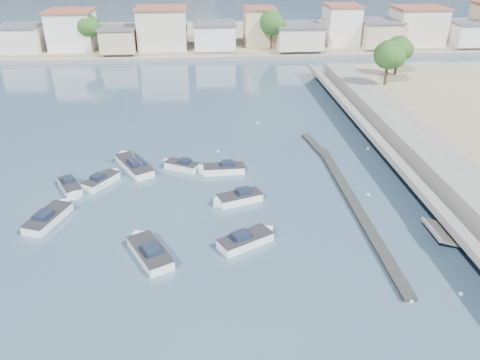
# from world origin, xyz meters

# --- Properties ---
(ground) EXTENTS (400.00, 400.00, 0.00)m
(ground) POSITION_xyz_m (0.00, 40.00, 0.00)
(ground) COLOR #2C4358
(ground) RESTS_ON ground
(seawall_walkway) EXTENTS (5.00, 90.00, 1.80)m
(seawall_walkway) POSITION_xyz_m (18.50, 13.00, 0.90)
(seawall_walkway) COLOR slate
(seawall_walkway) RESTS_ON ground
(breakwater) EXTENTS (2.00, 31.02, 0.35)m
(breakwater) POSITION_xyz_m (6.90, 12.69, 0.17)
(breakwater) COLOR black
(breakwater) RESTS_ON ground
(far_shore_land) EXTENTS (160.00, 40.00, 1.40)m
(far_shore_land) POSITION_xyz_m (0.00, 92.00, 0.70)
(far_shore_land) COLOR gray
(far_shore_land) RESTS_ON ground
(far_shore_quay) EXTENTS (160.00, 2.50, 0.80)m
(far_shore_quay) POSITION_xyz_m (0.00, 71.00, 0.40)
(far_shore_quay) COLOR slate
(far_shore_quay) RESTS_ON ground
(far_town) EXTENTS (113.01, 12.80, 8.35)m
(far_town) POSITION_xyz_m (10.71, 76.92, 4.93)
(far_town) COLOR beige
(far_town) RESTS_ON far_shore_land
(shore_trees) EXTENTS (74.56, 38.32, 7.92)m
(shore_trees) POSITION_xyz_m (8.34, 68.11, 6.22)
(shore_trees) COLOR #38281E
(shore_trees) RESTS_ON ground
(motorboat_a) EXTENTS (4.12, 5.54, 1.48)m
(motorboat_a) POSITION_xyz_m (-11.72, 3.98, 0.38)
(motorboat_a) COLOR white
(motorboat_a) RESTS_ON ground
(motorboat_b) EXTENTS (3.58, 4.18, 1.48)m
(motorboat_b) POSITION_xyz_m (-17.57, 16.81, 0.38)
(motorboat_b) COLOR white
(motorboat_b) RESTS_ON ground
(motorboat_c) EXTENTS (4.95, 1.81, 1.48)m
(motorboat_c) POSITION_xyz_m (-5.22, 18.37, 0.38)
(motorboat_c) COLOR white
(motorboat_c) RESTS_ON ground
(motorboat_d) EXTENTS (4.82, 3.01, 1.48)m
(motorboat_d) POSITION_xyz_m (-4.02, 11.88, 0.38)
(motorboat_d) COLOR white
(motorboat_d) RESTS_ON ground
(motorboat_e) EXTENTS (3.52, 5.52, 1.48)m
(motorboat_e) POSITION_xyz_m (-21.03, 9.93, 0.38)
(motorboat_e) COLOR white
(motorboat_e) RESTS_ON ground
(motorboat_f) EXTENTS (4.07, 3.11, 1.48)m
(motorboat_f) POSITION_xyz_m (-9.67, 19.64, 0.38)
(motorboat_f) COLOR white
(motorboat_f) RESTS_ON ground
(motorboat_g) EXTENTS (3.13, 4.21, 1.48)m
(motorboat_g) POSITION_xyz_m (-20.52, 15.42, 0.38)
(motorboat_g) COLOR white
(motorboat_g) RESTS_ON ground
(motorboat_h) EXTENTS (4.94, 3.79, 1.48)m
(motorboat_h) POSITION_xyz_m (-3.66, 4.96, 0.38)
(motorboat_h) COLOR white
(motorboat_h) RESTS_ON ground
(sailboat) EXTENTS (4.85, 6.57, 9.00)m
(sailboat) POSITION_xyz_m (-14.87, 20.29, 0.41)
(sailboat) COLOR white
(sailboat) RESTS_ON ground
(mooring_buoys) EXTENTS (18.35, 36.24, 0.32)m
(mooring_buoys) POSITION_xyz_m (5.78, 14.48, 0.05)
(mooring_buoys) COLOR white
(mooring_buoys) RESTS_ON ground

